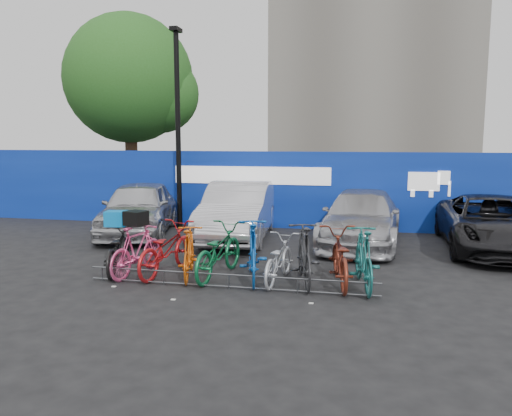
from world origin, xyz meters
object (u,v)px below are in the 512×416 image
(car_3, at_px, (492,224))
(bike_7, at_px, (304,254))
(bike_1, at_px, (137,250))
(bike_4, at_px, (218,251))
(bike_3, at_px, (189,253))
(bike_rack, at_px, (229,281))
(bike_0, at_px, (118,249))
(car_0, at_px, (139,208))
(bike_5, at_px, (253,251))
(bike_2, at_px, (166,249))
(lamppost, at_px, (178,123))
(tree, at_px, (135,82))
(car_2, at_px, (361,218))
(bike_8, at_px, (340,257))
(bike_6, at_px, (278,259))
(bike_9, at_px, (364,258))

(car_3, relative_size, bike_7, 2.53)
(bike_1, distance_m, bike_4, 1.70)
(bike_1, height_order, bike_7, bike_7)
(car_3, distance_m, bike_7, 5.77)
(bike_1, distance_m, bike_3, 1.12)
(bike_rack, distance_m, bike_7, 1.55)
(bike_rack, relative_size, bike_0, 2.96)
(car_0, height_order, bike_5, car_0)
(bike_1, bearing_deg, bike_2, -150.78)
(lamppost, height_order, car_3, lamppost)
(bike_2, height_order, bike_5, bike_5)
(tree, height_order, car_2, tree)
(bike_5, distance_m, bike_8, 1.70)
(bike_0, xyz_separation_m, bike_6, (3.44, -0.02, -0.04))
(bike_8, bearing_deg, bike_9, 151.84)
(bike_6, bearing_deg, bike_5, 5.38)
(bike_1, distance_m, bike_8, 4.13)
(car_0, distance_m, car_2, 6.39)
(car_3, xyz_separation_m, bike_3, (-6.62, -3.93, -0.16))
(bike_rack, distance_m, bike_8, 2.18)
(car_3, bearing_deg, bike_7, -136.29)
(bike_3, distance_m, bike_5, 1.31)
(bike_5, height_order, bike_7, bike_5)
(bike_1, height_order, bike_3, same)
(car_2, height_order, bike_3, car_2)
(bike_1, bearing_deg, bike_8, -166.72)
(bike_3, height_order, bike_5, bike_5)
(bike_2, distance_m, bike_3, 0.58)
(car_2, bearing_deg, bike_7, -99.89)
(tree, relative_size, bike_8, 3.80)
(bike_rack, xyz_separation_m, bike_4, (-0.42, 0.75, 0.38))
(bike_2, bearing_deg, car_2, -125.06)
(bike_2, bearing_deg, car_0, -48.32)
(car_3, bearing_deg, bike_3, -147.50)
(tree, height_order, car_0, tree)
(bike_7, bearing_deg, bike_3, -10.55)
(lamppost, relative_size, car_0, 1.33)
(bike_4, distance_m, bike_7, 1.77)
(tree, height_order, bike_7, tree)
(bike_rack, height_order, car_0, car_0)
(car_2, distance_m, car_3, 3.22)
(bike_1, xyz_separation_m, bike_5, (2.42, 0.13, 0.08))
(bike_4, relative_size, bike_8, 1.01)
(lamppost, bearing_deg, tree, 127.51)
(tree, distance_m, car_3, 14.54)
(bike_5, relative_size, bike_9, 1.04)
(car_0, relative_size, bike_2, 2.25)
(tree, height_order, bike_0, tree)
(bike_1, distance_m, bike_9, 4.58)
(bike_8, bearing_deg, tree, -57.13)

